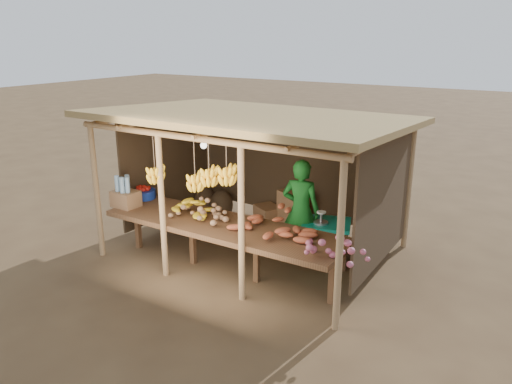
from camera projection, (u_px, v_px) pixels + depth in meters
The scene contains 13 objects.
ground at pixel (256, 250), 8.54m from camera, with size 60.00×60.00×0.00m, color brown.
stall_structure at pixel (255, 140), 7.98m from camera, with size 4.70×3.50×2.43m.
counter at pixel (223, 228), 7.54m from camera, with size 3.90×1.05×0.80m.
potato_heap at pixel (201, 207), 7.70m from camera, with size 0.89×0.53×0.36m, color #A57A55, non-canonical shape.
sweet_potato_heap at pixel (274, 221), 7.12m from camera, with size 1.14×0.69×0.36m, color #BA542F, non-canonical shape.
onion_heap at pixel (334, 245), 6.33m from camera, with size 0.91×0.54×0.36m, color #C45F77, non-canonical shape.
banana_pile at pixel (188, 204), 7.88m from camera, with size 0.69×0.41×0.35m, color yellow, non-canonical shape.
tomato_basin at pixel (143, 193), 8.69m from camera, with size 0.42×0.42×0.22m.
bottle_box at pixel (125, 195), 8.23m from camera, with size 0.43×0.34×0.53m.
vendor at pixel (301, 211), 7.93m from camera, with size 0.62×0.41×1.70m, color #176920.
tarp_crate at pixel (326, 241), 8.00m from camera, with size 0.92×0.86×0.90m.
carton_stack at pixel (284, 213), 9.34m from camera, with size 1.13×0.55×0.77m.
burlap_sacks at pixel (213, 201), 10.22m from camera, with size 0.90×0.47×0.64m.
Camera 1 is at (4.13, -6.67, 3.52)m, focal length 35.00 mm.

